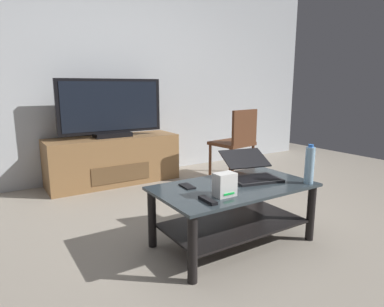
% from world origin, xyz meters
% --- Properties ---
extents(ground_plane, '(7.68, 7.68, 0.00)m').
position_xyz_m(ground_plane, '(0.00, 0.00, 0.00)').
color(ground_plane, '#9E9384').
extents(back_wall, '(6.40, 0.12, 2.80)m').
position_xyz_m(back_wall, '(0.00, 2.23, 1.40)').
color(back_wall, silver).
rests_on(back_wall, ground).
extents(coffee_table, '(1.14, 0.64, 0.44)m').
position_xyz_m(coffee_table, '(0.06, -0.08, 0.30)').
color(coffee_table, '#2D383D').
rests_on(coffee_table, ground).
extents(media_cabinet, '(1.52, 0.51, 0.56)m').
position_xyz_m(media_cabinet, '(-0.14, 1.91, 0.28)').
color(media_cabinet, olive).
rests_on(media_cabinet, ground).
extents(television, '(1.21, 0.20, 0.67)m').
position_xyz_m(television, '(-0.14, 1.89, 0.88)').
color(television, black).
rests_on(television, media_cabinet).
extents(dining_chair, '(0.50, 0.50, 0.86)m').
position_xyz_m(dining_chair, '(1.22, 1.28, 0.49)').
color(dining_chair, '#59331E').
rests_on(dining_chair, ground).
extents(laptop, '(0.44, 0.49, 0.19)m').
position_xyz_m(laptop, '(0.30, -0.00, 0.50)').
color(laptop, black).
rests_on(laptop, coffee_table).
extents(router_box, '(0.14, 0.10, 0.15)m').
position_xyz_m(router_box, '(-0.14, -0.23, 0.52)').
color(router_box, white).
rests_on(router_box, coffee_table).
extents(water_bottle_near, '(0.07, 0.07, 0.29)m').
position_xyz_m(water_bottle_near, '(0.56, -0.33, 0.58)').
color(water_bottle_near, '#99C6E5').
rests_on(water_bottle_near, coffee_table).
extents(cell_phone, '(0.08, 0.14, 0.01)m').
position_xyz_m(cell_phone, '(-0.24, 0.06, 0.45)').
color(cell_phone, black).
rests_on(cell_phone, coffee_table).
extents(tv_remote, '(0.05, 0.16, 0.02)m').
position_xyz_m(tv_remote, '(-0.29, -0.27, 0.45)').
color(tv_remote, black).
rests_on(tv_remote, coffee_table).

